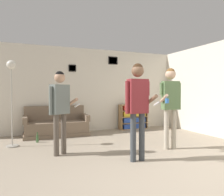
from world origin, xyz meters
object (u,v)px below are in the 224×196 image
(couch, at_px, (56,126))
(bookshelf, at_px, (133,117))
(person_watcher_holding_cup, at_px, (170,99))
(bottle_on_floor, at_px, (37,138))
(person_player_foreground_left, at_px, (60,103))
(floor_lamp, at_px, (12,84))
(person_player_foreground_center, at_px, (138,100))

(couch, height_order, bookshelf, couch)
(person_watcher_holding_cup, xyz_separation_m, bottle_on_floor, (-2.73, 1.79, -1.03))
(bottle_on_floor, bearing_deg, couch, 51.90)
(person_player_foreground_left, relative_size, person_watcher_holding_cup, 0.94)
(couch, height_order, person_player_foreground_left, person_player_foreground_left)
(floor_lamp, bearing_deg, person_watcher_holding_cup, -25.09)
(bookshelf, xyz_separation_m, person_player_foreground_center, (-1.57, -3.20, 0.70))
(bookshelf, bearing_deg, person_player_foreground_left, -141.50)
(bottle_on_floor, bearing_deg, person_player_foreground_left, -74.44)
(couch, distance_m, bottle_on_floor, 0.94)
(person_player_foreground_center, bearing_deg, bookshelf, 63.85)
(person_player_foreground_left, xyz_separation_m, person_watcher_holding_cup, (2.36, -0.46, 0.08))
(person_player_foreground_left, distance_m, bottle_on_floor, 1.68)
(person_player_foreground_center, bearing_deg, person_watcher_holding_cup, 23.80)
(couch, height_order, person_player_foreground_center, person_player_foreground_center)
(couch, distance_m, floor_lamp, 1.91)
(floor_lamp, height_order, bottle_on_floor, floor_lamp)
(person_player_foreground_center, bearing_deg, couch, 109.75)
(couch, height_order, person_watcher_holding_cup, person_watcher_holding_cup)
(bookshelf, xyz_separation_m, bottle_on_floor, (-3.21, -0.92, -0.32))
(couch, xyz_separation_m, person_watcher_holding_cup, (2.16, -2.52, 0.85))
(person_player_foreground_center, height_order, bottle_on_floor, person_player_foreground_center)
(bookshelf, height_order, person_watcher_holding_cup, person_watcher_holding_cup)
(person_player_foreground_center, relative_size, person_watcher_holding_cup, 1.00)
(bookshelf, distance_m, bottle_on_floor, 3.36)
(couch, relative_size, bottle_on_floor, 7.04)
(couch, xyz_separation_m, bottle_on_floor, (-0.57, -0.72, -0.18))
(floor_lamp, relative_size, person_watcher_holding_cup, 1.11)
(person_player_foreground_center, xyz_separation_m, person_watcher_holding_cup, (1.09, 0.48, 0.00))
(couch, bearing_deg, floor_lamp, -139.49)
(person_watcher_holding_cup, relative_size, bottle_on_floor, 6.96)
(couch, relative_size, person_player_foreground_left, 1.08)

